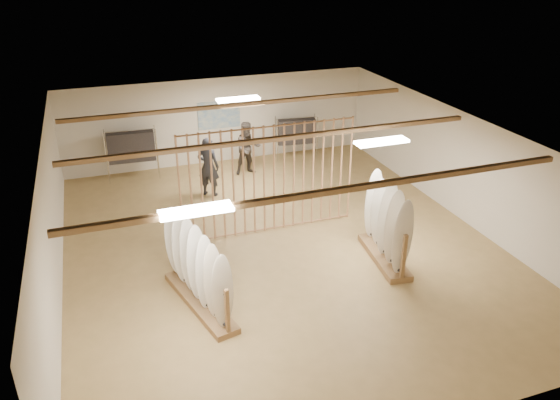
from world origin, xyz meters
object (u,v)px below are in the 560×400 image
object	(u,v)px
rack_right	(386,234)
shopper_a	(208,163)
clothing_rack_a	(131,147)
shopper_b	(248,145)
rack_left	(198,279)
clothing_rack_b	(296,131)

from	to	relation	value
rack_right	shopper_a	xyz separation A→B (m)	(-3.01, 4.89, 0.32)
clothing_rack_a	shopper_b	bearing A→B (deg)	-9.75
rack_left	clothing_rack_a	xyz separation A→B (m)	(-0.56, 7.15, 0.44)
rack_right	shopper_a	bearing A→B (deg)	128.64
clothing_rack_a	shopper_b	world-z (taller)	shopper_b
clothing_rack_a	shopper_a	distance (m)	2.76
shopper_a	clothing_rack_b	bearing A→B (deg)	-116.34
clothing_rack_b	rack_right	bearing A→B (deg)	-86.44
rack_left	rack_right	xyz separation A→B (m)	(4.39, 0.31, 0.06)
shopper_a	shopper_b	world-z (taller)	shopper_a
shopper_a	shopper_b	xyz separation A→B (m)	(1.52, 1.19, -0.03)
shopper_b	rack_left	bearing A→B (deg)	-116.92
shopper_b	clothing_rack_b	bearing A→B (deg)	19.78
rack_right	shopper_a	size ratio (longest dim) A/B	1.06
rack_right	clothing_rack_b	xyz separation A→B (m)	(0.44, 6.85, 0.28)
rack_left	shopper_a	bearing A→B (deg)	61.37
rack_left	shopper_a	size ratio (longest dim) A/B	1.30
shopper_a	shopper_b	distance (m)	1.93
clothing_rack_b	shopper_b	xyz separation A→B (m)	(-1.92, -0.78, 0.01)
rack_left	shopper_a	xyz separation A→B (m)	(1.38, 5.19, 0.38)
clothing_rack_b	shopper_b	bearing A→B (deg)	-150.60
rack_left	clothing_rack_a	size ratio (longest dim) A/B	1.60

